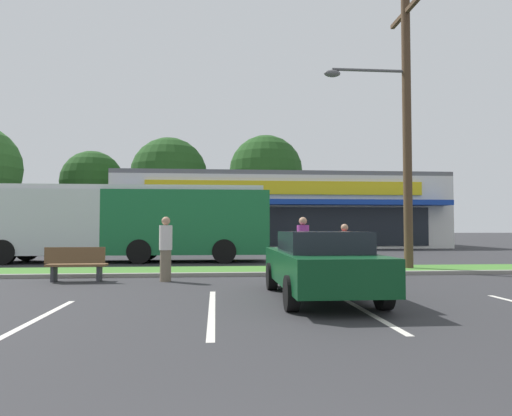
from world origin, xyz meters
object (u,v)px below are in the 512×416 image
city_bus (122,221)px  car_1 (26,241)px  car_2 (320,263)px  utility_pole (403,122)px  bus_stop_bench (76,263)px  pedestrian_far (166,249)px  pedestrian_mid (345,251)px  pedestrian_by_pole (303,247)px

city_bus → car_1: city_bus is taller
city_bus → car_1: 8.86m
car_1 → car_2: size_ratio=0.97×
utility_pole → city_bus: (-10.41, 5.20, -3.34)m
bus_stop_bench → pedestrian_far: bearing=177.1°
bus_stop_bench → utility_pole: bearing=-168.1°
pedestrian_far → car_2: bearing=-95.3°
pedestrian_mid → pedestrian_far: 5.16m
pedestrian_far → car_1: bearing=72.6°
car_1 → pedestrian_far: size_ratio=2.54×
car_1 → pedestrian_mid: bearing=137.0°
car_1 → pedestrian_mid: pedestrian_mid is taller
bus_stop_bench → car_1: (-6.59, 13.44, 0.26)m
city_bus → pedestrian_by_pole: city_bus is taller
bus_stop_bench → pedestrian_by_pole: 6.44m
bus_stop_bench → pedestrian_mid: pedestrian_mid is taller
bus_stop_bench → car_1: car_1 is taller
pedestrian_by_pole → pedestrian_mid: pedestrian_by_pole is taller
utility_pole → pedestrian_mid: (-2.60, -1.93, -4.31)m
car_2 → pedestrian_mid: 4.12m
pedestrian_by_pole → pedestrian_far: (-3.97, -0.67, -0.01)m
pedestrian_mid → pedestrian_far: bearing=-71.8°
utility_pole → car_1: (-16.77, 11.30, -4.34)m
pedestrian_by_pole → pedestrian_far: 4.03m
utility_pole → pedestrian_by_pole: size_ratio=5.31×
pedestrian_far → pedestrian_by_pole: bearing=-41.5°
city_bus → pedestrian_mid: bearing=137.9°
pedestrian_mid → bus_stop_bench: bearing=-73.9°
city_bus → car_2: bearing=120.0°
utility_pole → car_2: bearing=-126.2°
utility_pole → bus_stop_bench: bearing=-168.1°
utility_pole → pedestrian_far: (-7.75, -2.26, -4.21)m
pedestrian_by_pole → bus_stop_bench: bearing=29.4°
city_bus → car_1: size_ratio=2.79×
car_2 → pedestrian_mid: size_ratio=2.93×
pedestrian_by_pole → pedestrian_mid: bearing=-171.4°
utility_pole → pedestrian_by_pole: (-3.78, -1.59, -4.20)m
car_2 → pedestrian_far: pedestrian_far is taller
car_2 → pedestrian_by_pole: (0.42, 4.13, 0.17)m
pedestrian_mid → utility_pole: bearing=141.0°
pedestrian_far → city_bus: bearing=58.6°
utility_pole → car_2: utility_pole is taller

